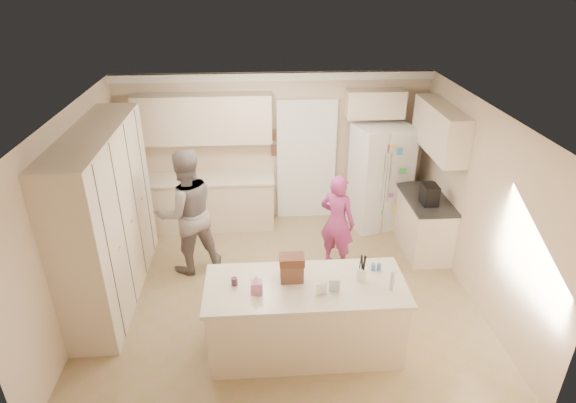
{
  "coord_description": "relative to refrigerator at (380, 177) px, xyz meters",
  "views": [
    {
      "loc": [
        -0.3,
        -5.5,
        4.19
      ],
      "look_at": [
        0.1,
        0.35,
        1.25
      ],
      "focal_mm": 30.0,
      "sensor_mm": 36.0,
      "label": 1
    }
  ],
  "objects": [
    {
      "name": "wall_left",
      "position": [
        -4.39,
        -1.87,
        0.4
      ],
      "size": [
        0.02,
        4.6,
        2.6
      ],
      "primitive_type": "cube",
      "color": "beige",
      "rests_on": "ground"
    },
    {
      "name": "tissue_plume",
      "position": [
        -2.13,
        -3.07,
        0.2
      ],
      "size": [
        0.08,
        0.08,
        0.08
      ],
      "primitive_type": "cone",
      "color": "white",
      "rests_on": "tissue_box"
    },
    {
      "name": "back_base_cab",
      "position": [
        -2.93,
        0.13,
        -0.46
      ],
      "size": [
        2.2,
        0.6,
        0.88
      ],
      "primitive_type": "cube",
      "color": "beige",
      "rests_on": "floor"
    },
    {
      "name": "dollhouse_body",
      "position": [
        -1.73,
        -2.87,
        0.14
      ],
      "size": [
        0.26,
        0.18,
        0.22
      ],
      "primitive_type": "cube",
      "color": "brown",
      "rests_on": "island_top"
    },
    {
      "name": "fridge_dispenser",
      "position": [
        -0.22,
        -0.37,
        0.25
      ],
      "size": [
        0.22,
        0.03,
        0.35
      ],
      "primitive_type": "cube",
      "color": "black",
      "rests_on": "refrigerator"
    },
    {
      "name": "shaker_pepper",
      "position": [
        -0.69,
        -2.75,
        0.07
      ],
      "size": [
        0.05,
        0.05,
        0.09
      ],
      "primitive_type": "cylinder",
      "color": "teal",
      "rests_on": "island_top"
    },
    {
      "name": "wall_right",
      "position": [
        0.83,
        -1.87,
        0.4
      ],
      "size": [
        0.02,
        4.6,
        2.6
      ],
      "primitive_type": "cube",
      "color": "beige",
      "rests_on": "ground"
    },
    {
      "name": "wall_front",
      "position": [
        -1.78,
        -4.18,
        0.4
      ],
      "size": [
        5.2,
        0.02,
        2.6
      ],
      "primitive_type": "cube",
      "color": "beige",
      "rests_on": "ground"
    },
    {
      "name": "dollhouse_roof",
      "position": [
        -1.73,
        -2.87,
        0.3
      ],
      "size": [
        0.28,
        0.2,
        0.1
      ],
      "primitive_type": "cube",
      "color": "#592D1E",
      "rests_on": "dollhouse_body"
    },
    {
      "name": "refrigerator",
      "position": [
        0.0,
        0.0,
        0.0
      ],
      "size": [
        1.05,
        0.91,
        1.8
      ],
      "primitive_type": "cube",
      "rotation": [
        0.0,
        0.0,
        0.26
      ],
      "color": "white",
      "rests_on": "floor"
    },
    {
      "name": "back_countertop",
      "position": [
        -2.93,
        0.12,
        0.0
      ],
      "size": [
        2.24,
        0.63,
        0.04
      ],
      "primitive_type": "cube",
      "color": "beige",
      "rests_on": "back_base_cab"
    },
    {
      "name": "doorway_opening",
      "position": [
        -1.23,
        0.41,
        0.15
      ],
      "size": [
        0.9,
        0.06,
        2.1
      ],
      "primitive_type": "cube",
      "color": "black",
      "rests_on": "floor"
    },
    {
      "name": "fridge_magnets",
      "position": [
        0.0,
        -0.36,
        0.0
      ],
      "size": [
        0.76,
        0.02,
        1.44
      ],
      "primitive_type": null,
      "color": "tan",
      "rests_on": "refrigerator"
    },
    {
      "name": "shaker_salt",
      "position": [
        -0.76,
        -2.75,
        0.07
      ],
      "size": [
        0.05,
        0.05,
        0.09
      ],
      "primitive_type": "cylinder",
      "color": "teal",
      "rests_on": "island_top"
    },
    {
      "name": "ceiling",
      "position": [
        -1.78,
        -1.87,
        1.71
      ],
      "size": [
        5.2,
        4.6,
        0.02
      ],
      "primitive_type": "cube",
      "color": "white",
      "rests_on": "wall_back"
    },
    {
      "name": "right_countertop",
      "position": [
        0.51,
        -0.87,
        0.0
      ],
      "size": [
        0.63,
        1.24,
        0.04
      ],
      "primitive_type": "cube",
      "color": "#2D2B28",
      "rests_on": "right_base_cab"
    },
    {
      "name": "over_fridge_cab",
      "position": [
        -0.13,
        0.26,
        1.2
      ],
      "size": [
        0.95,
        0.35,
        0.45
      ],
      "primitive_type": "cube",
      "color": "beige",
      "rests_on": "wall_back"
    },
    {
      "name": "fridge_handle_l",
      "position": [
        -0.05,
        -0.37,
        0.15
      ],
      "size": [
        0.02,
        0.02,
        0.85
      ],
      "primitive_type": "cylinder",
      "color": "silver",
      "rests_on": "refrigerator"
    },
    {
      "name": "crown_back",
      "position": [
        -1.78,
        0.39,
        1.63
      ],
      "size": [
        5.2,
        0.08,
        0.12
      ],
      "primitive_type": "cube",
      "color": "white",
      "rests_on": "wall_back"
    },
    {
      "name": "wall_frame_upper",
      "position": [
        -1.76,
        0.4,
        0.65
      ],
      "size": [
        0.15,
        0.02,
        0.2
      ],
      "primitive_type": "cube",
      "color": "brown",
      "rests_on": "wall_back"
    },
    {
      "name": "jam_jar",
      "position": [
        -2.38,
        -2.92,
        0.07
      ],
      "size": [
        0.07,
        0.07,
        0.09
      ],
      "primitive_type": "cylinder",
      "color": "#59263F",
      "rests_on": "island_top"
    },
    {
      "name": "right_upper_cab",
      "position": [
        0.65,
        -0.67,
        1.05
      ],
      "size": [
        0.35,
        1.5,
        0.7
      ],
      "primitive_type": "cube",
      "color": "beige",
      "rests_on": "wall_right"
    },
    {
      "name": "island_base",
      "position": [
        -1.58,
        -2.97,
        -0.46
      ],
      "size": [
        2.2,
        0.9,
        0.88
      ],
      "primitive_type": "cube",
      "color": "beige",
      "rests_on": "floor"
    },
    {
      "name": "island_top",
      "position": [
        -1.58,
        -2.97,
        0.0
      ],
      "size": [
        2.28,
        0.96,
        0.05
      ],
      "primitive_type": "cube",
      "color": "beige",
      "rests_on": "island_base"
    },
    {
      "name": "wall_back",
      "position": [
        -1.78,
        0.44,
        0.4
      ],
      "size": [
        5.2,
        0.02,
        2.6
      ],
      "primitive_type": "cube",
      "color": "beige",
      "rests_on": "ground"
    },
    {
      "name": "teen_boy",
      "position": [
        -3.11,
        -1.16,
        0.05
      ],
      "size": [
        1.14,
        1.03,
        1.91
      ],
      "primitive_type": "imported",
      "rotation": [
        0.0,
        0.0,
        3.55
      ],
      "color": "gray",
      "rests_on": "floor"
    },
    {
      "name": "pantry_bank",
      "position": [
        -4.08,
        -1.67,
        0.28
      ],
      "size": [
        0.6,
        2.6,
        2.35
      ],
      "primitive_type": "cube",
      "color": "beige",
      "rests_on": "floor"
    },
    {
      "name": "wall_frame_lower",
      "position": [
        -1.76,
        0.4,
        0.38
      ],
      "size": [
        0.15,
        0.02,
        0.2
      ],
      "primitive_type": "cube",
      "color": "brown",
      "rests_on": "wall_back"
    },
    {
      "name": "greeting_card_b",
      "position": [
        -1.28,
        -3.12,
        0.11
      ],
      "size": [
        0.12,
        0.05,
        0.16
      ],
      "primitive_type": "cube",
      "rotation": [
        0.15,
        0.0,
        -0.1
      ],
      "color": "silver",
      "rests_on": "island_top"
    },
    {
      "name": "coffee_maker",
      "position": [
        0.47,
        -1.07,
        0.17
      ],
      "size": [
        0.22,
        0.28,
        0.3
      ],
      "primitive_type": "cube",
      "color": "black",
      "rests_on": "right_countertop"
    },
    {
      "name": "back_upper_cab",
      "position": [
        -2.93,
        0.26,
        1.0
      ],
      "size": [
        2.2,
        0.35,
        0.8
      ],
      "primitive_type": "cube",
      "color": "beige",
      "rests_on": "wall_back"
    },
    {
      "name": "teen_girl",
      "position": [
        -0.93,
        -1.23,
        -0.16
      ],
      "size": [
        0.65,
        0.6,
        1.49
      ],
      "primitive_type": "imported",
      "rotation": [
        0.0,
        0.0,
        2.55
      ],
      "color": "#A53A8C",
      "rests_on": "floor"
    },
    {
      "name": "right_base_cab",
      "position": [
        0.52,
        -0.87,
        -0.46
      ],
      "size": [
        0.6,
        1.2,
        0.88
      ],
      "primitive_type": "cube",
      "color": "beige",
      "rests_on": "floor"
    },
    {
      "name": "greeting_card_a",
      "position": [
        -1.43,
        -3.17,
        0.11
      ],
      "size": [
        0.12,
        0.06,
        0.16
      ],
      "primitive_type": "cube",
      "rotation": [
        0.15,
        0.0,
        0.2
      ],
      "color": "white",
      "rests_on": "island_top"
    },
    {
      "name": "doorway_casing",
      "position": [
        -1.23,
        0.38,
        0.15
      ],
      "size": [
        1.02,
        0.03,
        2.22
      ],
      "primitive_type": "cube",
      "color": "white",
      "rests_on": "floor"
    },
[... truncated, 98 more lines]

